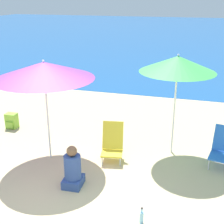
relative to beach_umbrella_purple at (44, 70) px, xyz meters
name	(u,v)px	position (x,y,z in m)	size (l,w,h in m)	color
ground_plane	(55,201)	(0.77, -1.37, -1.92)	(60.00, 60.00, 0.00)	#D1BA89
sea_water	(180,32)	(0.77, 24.85, -1.92)	(60.00, 40.00, 0.01)	#1E5699
beach_umbrella_purple	(44,70)	(0.00, 0.00, 0.00)	(2.00, 2.00, 2.13)	white
beach_umbrella_green	(178,64)	(2.48, 0.98, 0.07)	(1.56, 1.56, 2.19)	white
beach_chair_blue	(223,147)	(3.54, 0.71, -1.53)	(0.56, 0.70, 0.79)	silver
beach_chair_yellow	(112,143)	(1.30, 0.31, -1.54)	(0.52, 0.59, 0.80)	silver
person_seated_near	(73,170)	(0.89, -0.85, -1.59)	(0.36, 0.42, 0.81)	#334C8C
backpack_lime	(12,121)	(-1.70, 1.16, -1.72)	(0.29, 0.24, 0.40)	#8ECC3D
water_bottle	(142,217)	(2.29, -1.50, -1.81)	(0.06, 0.06, 0.28)	#8CCCEA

